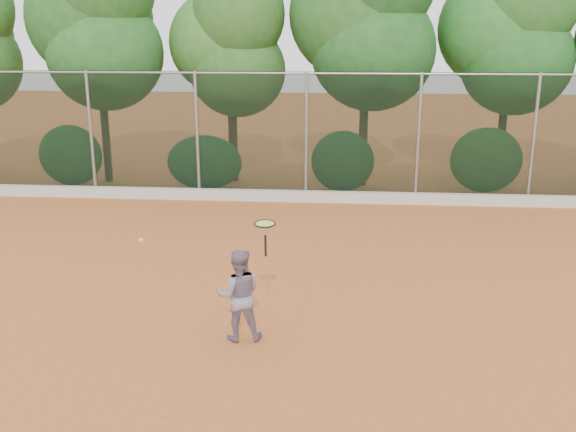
{
  "coord_description": "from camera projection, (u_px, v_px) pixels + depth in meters",
  "views": [
    {
      "loc": [
        0.93,
        -10.25,
        4.49
      ],
      "look_at": [
        0.0,
        1.0,
        1.25
      ],
      "focal_mm": 40.0,
      "sensor_mm": 36.0,
      "label": 1
    }
  ],
  "objects": [
    {
      "name": "ground",
      "position": [
        283.0,
        301.0,
        11.13
      ],
      "size": [
        80.0,
        80.0,
        0.0
      ],
      "primitive_type": "plane",
      "color": "#BA612C",
      "rests_on": "ground"
    },
    {
      "name": "concrete_curb",
      "position": [
        305.0,
        196.0,
        17.62
      ],
      "size": [
        24.0,
        0.2,
        0.3
      ],
      "primitive_type": "cube",
      "color": "beige",
      "rests_on": "ground"
    },
    {
      "name": "tennis_ball_in_flight",
      "position": [
        141.0,
        240.0,
        9.94
      ],
      "size": [
        0.07,
        0.07,
        0.07
      ],
      "color": "yellow",
      "rests_on": "ground"
    },
    {
      "name": "foliage_backdrop",
      "position": [
        292.0,
        36.0,
        18.56
      ],
      "size": [
        23.7,
        3.63,
        7.55
      ],
      "color": "#412819",
      "rests_on": "ground"
    },
    {
      "name": "tennis_racket",
      "position": [
        265.0,
        226.0,
        9.12
      ],
      "size": [
        0.33,
        0.33,
        0.54
      ],
      "color": "black",
      "rests_on": "ground"
    },
    {
      "name": "chainlink_fence",
      "position": [
        306.0,
        133.0,
        17.33
      ],
      "size": [
        24.09,
        0.09,
        3.5
      ],
      "color": "black",
      "rests_on": "ground"
    },
    {
      "name": "tennis_player",
      "position": [
        239.0,
        295.0,
        9.58
      ],
      "size": [
        0.78,
        0.65,
        1.43
      ],
      "primitive_type": "imported",
      "rotation": [
        0.0,
        0.0,
        3.31
      ],
      "color": "slate",
      "rests_on": "ground"
    }
  ]
}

